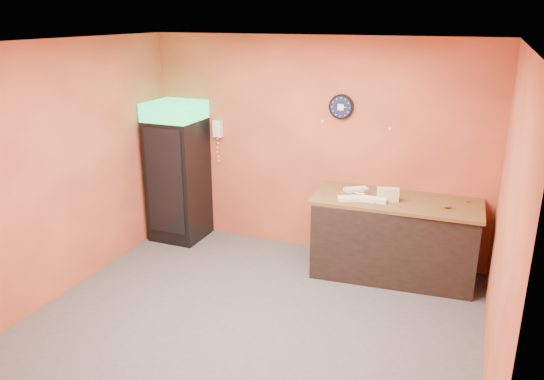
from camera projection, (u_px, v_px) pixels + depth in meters
The scene contains 15 objects.
floor at pixel (253, 320), 5.53m from camera, with size 4.50×4.50×0.00m, color #47474C.
back_wall at pixel (314, 147), 6.85m from camera, with size 4.50×0.02×2.80m, color #E36740.
left_wall at pixel (66, 169), 5.88m from camera, with size 0.02×4.00×2.80m, color #E36740.
right_wall at pixel (505, 227), 4.29m from camera, with size 0.02×4.00×2.80m, color #E36740.
ceiling at pixel (249, 43), 4.64m from camera, with size 4.50×4.00×0.02m, color white.
beverage_cooler at pixel (177, 174), 7.30m from camera, with size 0.68×0.69×1.93m.
prep_counter at pixel (393, 239), 6.37m from camera, with size 1.86×0.83×0.93m, color black.
wall_clock at pixel (341, 107), 6.52m from camera, with size 0.31×0.06×0.31m.
wall_phone at pixel (217, 129), 7.24m from camera, with size 0.12×0.11×0.23m.
butcher_paper at pixel (396, 201), 6.22m from camera, with size 1.95×0.85×0.04m, color brown.
sub_roll_stack at pixel (388, 195), 6.13m from camera, with size 0.26×0.14×0.16m.
wrapped_sandwich_left at pixel (351, 198), 6.18m from camera, with size 0.31×0.12×0.04m, color white.
wrapped_sandwich_mid at pixel (373, 200), 6.14m from camera, with size 0.31×0.12×0.04m, color white.
wrapped_sandwich_right at pixel (356, 189), 6.51m from camera, with size 0.29×0.11×0.04m, color white.
kitchen_tool at pixel (366, 193), 6.36m from camera, with size 0.06×0.06×0.06m, color silver.
Camera 1 is at (1.97, -4.39, 3.04)m, focal length 35.00 mm.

